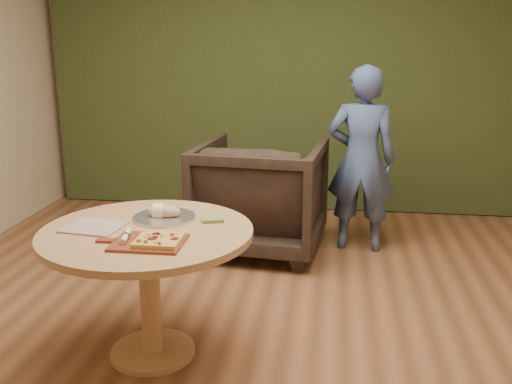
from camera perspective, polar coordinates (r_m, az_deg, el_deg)
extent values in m
cube|color=#905B39|center=(3.43, -1.78, -15.55)|extent=(5.00, 6.00, 0.02)
cube|color=beige|center=(5.95, 3.05, 11.92)|extent=(5.00, 0.02, 2.80)
cube|color=#2C3A1A|center=(5.84, 2.95, 11.86)|extent=(4.80, 0.14, 2.78)
cylinder|color=tan|center=(3.43, -10.26, -15.39)|extent=(0.48, 0.48, 0.03)
cylinder|color=tan|center=(3.27, -10.54, -10.26)|extent=(0.11, 0.11, 0.68)
cylinder|color=tan|center=(3.13, -10.87, -4.04)|extent=(1.15, 1.15, 0.04)
cube|color=brown|center=(2.90, -10.66, -4.98)|extent=(0.35, 0.28, 0.01)
cube|color=brown|center=(2.98, -14.71, -4.72)|extent=(0.10, 0.05, 0.01)
cube|color=#DAAD55|center=(2.87, -9.69, -4.75)|extent=(0.22, 0.22, 0.02)
cylinder|color=maroon|center=(2.86, -10.33, -4.59)|extent=(0.04, 0.04, 0.00)
cylinder|color=maroon|center=(2.92, -9.94, -4.15)|extent=(0.04, 0.04, 0.00)
cylinder|color=maroon|center=(2.84, -8.10, -4.63)|extent=(0.04, 0.04, 0.00)
cube|color=#B38543|center=(2.82, -10.98, -4.86)|extent=(0.02, 0.02, 0.01)
cube|color=#B38543|center=(2.87, -9.99, -4.41)|extent=(0.02, 0.02, 0.01)
cube|color=#B38543|center=(2.89, -8.38, -4.21)|extent=(0.02, 0.02, 0.01)
cube|color=#B38543|center=(2.86, -10.54, -4.53)|extent=(0.03, 0.03, 0.01)
cube|color=#B38543|center=(2.78, -9.64, -5.02)|extent=(0.02, 0.02, 0.01)
cube|color=#B38543|center=(2.83, -11.65, -4.77)|extent=(0.02, 0.02, 0.01)
cube|color=#2A6C22|center=(2.90, -9.07, -4.29)|extent=(0.01, 0.01, 0.00)
cube|color=#2A6C22|center=(2.91, -9.41, -4.24)|extent=(0.01, 0.01, 0.00)
cube|color=#2A6C22|center=(2.89, -10.99, -4.47)|extent=(0.01, 0.01, 0.00)
cube|color=#2A6C22|center=(2.88, -9.45, -4.46)|extent=(0.01, 0.01, 0.00)
cube|color=#2A6C22|center=(2.88, -9.87, -4.48)|extent=(0.01, 0.01, 0.00)
cube|color=#2A6C22|center=(2.81, -10.04, -4.99)|extent=(0.01, 0.01, 0.00)
cube|color=#2A6C22|center=(2.88, -10.54, -4.48)|extent=(0.01, 0.01, 0.00)
cube|color=#2A6C22|center=(2.91, -7.98, -4.15)|extent=(0.01, 0.01, 0.00)
cube|color=#2A6C22|center=(2.84, -8.49, -4.67)|extent=(0.01, 0.01, 0.00)
cube|color=#863E5D|center=(2.92, -10.66, -4.21)|extent=(0.03, 0.02, 0.00)
cube|color=#863E5D|center=(2.90, -10.17, -4.31)|extent=(0.01, 0.03, 0.00)
cube|color=#863E5D|center=(2.88, -9.39, -4.45)|extent=(0.01, 0.03, 0.00)
cube|color=#863E5D|center=(2.92, -9.75, -4.14)|extent=(0.01, 0.03, 0.00)
cube|color=#863E5D|center=(2.93, -10.04, -4.12)|extent=(0.03, 0.02, 0.00)
cylinder|color=white|center=(2.95, -12.88, -4.31)|extent=(0.06, 0.17, 0.03)
cylinder|color=#194C26|center=(2.95, -12.88, -4.31)|extent=(0.04, 0.03, 0.03)
cube|color=silver|center=(3.04, -12.54, -3.71)|extent=(0.02, 0.04, 0.00)
cube|color=silver|center=(3.21, -15.92, -3.40)|extent=(0.33, 0.29, 0.01)
cylinder|color=silver|center=(3.28, -9.15, -2.58)|extent=(0.35, 0.35, 0.01)
cylinder|color=silver|center=(3.28, -9.15, -2.50)|extent=(0.36, 0.36, 0.02)
ellipsoid|color=#DBB585|center=(3.27, -9.18, -1.92)|extent=(0.19, 0.08, 0.07)
cylinder|color=white|center=(3.28, -9.68, -1.89)|extent=(0.06, 0.09, 0.09)
cube|color=#5A6C30|center=(3.21, -4.38, -2.73)|extent=(0.14, 0.13, 0.02)
imported|color=black|center=(4.72, 0.49, 0.15)|extent=(1.09, 1.03, 1.03)
imported|color=#415789|center=(4.77, 10.48, 3.20)|extent=(0.59, 0.41, 1.54)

